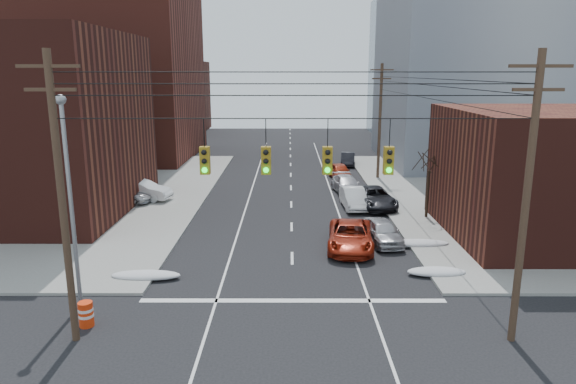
{
  "coord_description": "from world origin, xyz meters",
  "views": [
    {
      "loc": [
        -0.18,
        -15.19,
        10.2
      ],
      "look_at": [
        -0.24,
        15.53,
        3.0
      ],
      "focal_mm": 32.0,
      "sensor_mm": 36.0,
      "label": 1
    }
  ],
  "objects_px": {
    "parked_car_d": "(347,185)",
    "parked_car_e": "(340,171)",
    "parked_car_a": "(383,231)",
    "lot_car_a": "(142,190)",
    "parked_car_c": "(374,198)",
    "parked_car_f": "(348,159)",
    "construction_barrel": "(86,314)",
    "lot_car_b": "(123,195)",
    "lot_car_c": "(0,212)",
    "lot_car_d": "(109,182)",
    "red_pickup": "(351,236)",
    "parked_car_b": "(354,198)"
  },
  "relations": [
    {
      "from": "parked_car_d",
      "to": "parked_car_f",
      "type": "distance_m",
      "value": 13.46
    },
    {
      "from": "red_pickup",
      "to": "lot_car_d",
      "type": "distance_m",
      "value": 24.74
    },
    {
      "from": "parked_car_f",
      "to": "construction_barrel",
      "type": "distance_m",
      "value": 40.21
    },
    {
      "from": "parked_car_a",
      "to": "lot_car_c",
      "type": "relative_size",
      "value": 0.85
    },
    {
      "from": "lot_car_b",
      "to": "lot_car_c",
      "type": "height_order",
      "value": "lot_car_c"
    },
    {
      "from": "parked_car_c",
      "to": "parked_car_f",
      "type": "bearing_deg",
      "value": 83.8
    },
    {
      "from": "lot_car_a",
      "to": "construction_barrel",
      "type": "xyz_separation_m",
      "value": [
        3.51,
        -20.85,
        -0.4
      ]
    },
    {
      "from": "parked_car_a",
      "to": "lot_car_b",
      "type": "bearing_deg",
      "value": 146.16
    },
    {
      "from": "lot_car_c",
      "to": "parked_car_e",
      "type": "bearing_deg",
      "value": -53.15
    },
    {
      "from": "parked_car_c",
      "to": "construction_barrel",
      "type": "relative_size",
      "value": 5.34
    },
    {
      "from": "lot_car_a",
      "to": "lot_car_c",
      "type": "distance_m",
      "value": 10.2
    },
    {
      "from": "parked_car_c",
      "to": "parked_car_a",
      "type": "bearing_deg",
      "value": -102.07
    },
    {
      "from": "red_pickup",
      "to": "lot_car_a",
      "type": "distance_m",
      "value": 19.16
    },
    {
      "from": "parked_car_f",
      "to": "construction_barrel",
      "type": "height_order",
      "value": "parked_car_f"
    },
    {
      "from": "lot_car_b",
      "to": "lot_car_c",
      "type": "xyz_separation_m",
      "value": [
        -6.74,
        -5.39,
        0.1
      ]
    },
    {
      "from": "parked_car_d",
      "to": "construction_barrel",
      "type": "bearing_deg",
      "value": -126.46
    },
    {
      "from": "parked_car_a",
      "to": "construction_barrel",
      "type": "distance_m",
      "value": 17.57
    },
    {
      "from": "parked_car_f",
      "to": "lot_car_b",
      "type": "xyz_separation_m",
      "value": [
        -19.58,
        -17.55,
        0.08
      ]
    },
    {
      "from": "red_pickup",
      "to": "lot_car_d",
      "type": "height_order",
      "value": "red_pickup"
    },
    {
      "from": "parked_car_a",
      "to": "lot_car_a",
      "type": "bearing_deg",
      "value": 142.04
    },
    {
      "from": "parked_car_b",
      "to": "construction_barrel",
      "type": "distance_m",
      "value": 23.12
    },
    {
      "from": "lot_car_a",
      "to": "construction_barrel",
      "type": "bearing_deg",
      "value": -158.13
    },
    {
      "from": "lot_car_c",
      "to": "lot_car_d",
      "type": "xyz_separation_m",
      "value": [
        3.89,
        10.37,
        -0.08
      ]
    },
    {
      "from": "lot_car_d",
      "to": "construction_barrel",
      "type": "relative_size",
      "value": 3.61
    },
    {
      "from": "parked_car_d",
      "to": "lot_car_b",
      "type": "height_order",
      "value": "parked_car_d"
    },
    {
      "from": "parked_car_d",
      "to": "red_pickup",
      "type": "bearing_deg",
      "value": -102.77
    },
    {
      "from": "parked_car_b",
      "to": "lot_car_a",
      "type": "xyz_separation_m",
      "value": [
        -16.81,
        1.93,
        0.17
      ]
    },
    {
      "from": "parked_car_b",
      "to": "parked_car_d",
      "type": "height_order",
      "value": "parked_car_b"
    },
    {
      "from": "parked_car_b",
      "to": "lot_car_a",
      "type": "height_order",
      "value": "lot_car_a"
    },
    {
      "from": "parked_car_f",
      "to": "lot_car_b",
      "type": "height_order",
      "value": "lot_car_b"
    },
    {
      "from": "lot_car_a",
      "to": "lot_car_b",
      "type": "distance_m",
      "value": 1.58
    },
    {
      "from": "lot_car_b",
      "to": "parked_car_f",
      "type": "bearing_deg",
      "value": -41.48
    },
    {
      "from": "construction_barrel",
      "to": "lot_car_c",
      "type": "bearing_deg",
      "value": 128.42
    },
    {
      "from": "parked_car_a",
      "to": "lot_car_a",
      "type": "xyz_separation_m",
      "value": [
        -17.54,
        10.27,
        0.21
      ]
    },
    {
      "from": "lot_car_a",
      "to": "parked_car_a",
      "type": "bearing_deg",
      "value": -108.03
    },
    {
      "from": "lot_car_a",
      "to": "lot_car_b",
      "type": "xyz_separation_m",
      "value": [
        -1.17,
        -1.05,
        -0.16
      ]
    },
    {
      "from": "parked_car_a",
      "to": "parked_car_d",
      "type": "height_order",
      "value": "parked_car_a"
    },
    {
      "from": "parked_car_c",
      "to": "lot_car_b",
      "type": "xyz_separation_m",
      "value": [
        -19.58,
        0.77,
        -0.0
      ]
    },
    {
      "from": "lot_car_b",
      "to": "construction_barrel",
      "type": "xyz_separation_m",
      "value": [
        4.68,
        -19.8,
        -0.24
      ]
    },
    {
      "from": "parked_car_c",
      "to": "parked_car_e",
      "type": "bearing_deg",
      "value": 92.13
    },
    {
      "from": "lot_car_d",
      "to": "construction_barrel",
      "type": "height_order",
      "value": "lot_car_d"
    },
    {
      "from": "parked_car_e",
      "to": "lot_car_b",
      "type": "relative_size",
      "value": 0.96
    },
    {
      "from": "parked_car_d",
      "to": "parked_car_e",
      "type": "bearing_deg",
      "value": 82.54
    },
    {
      "from": "parked_car_a",
      "to": "lot_car_d",
      "type": "bearing_deg",
      "value": 139.03
    },
    {
      "from": "lot_car_b",
      "to": "parked_car_d",
      "type": "bearing_deg",
      "value": -70.23
    },
    {
      "from": "parked_car_a",
      "to": "construction_barrel",
      "type": "relative_size",
      "value": 4.07
    },
    {
      "from": "red_pickup",
      "to": "parked_car_e",
      "type": "height_order",
      "value": "red_pickup"
    },
    {
      "from": "parked_car_d",
      "to": "lot_car_d",
      "type": "height_order",
      "value": "lot_car_d"
    },
    {
      "from": "lot_car_c",
      "to": "lot_car_d",
      "type": "height_order",
      "value": "lot_car_c"
    },
    {
      "from": "lot_car_d",
      "to": "red_pickup",
      "type": "bearing_deg",
      "value": -122.0
    }
  ]
}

